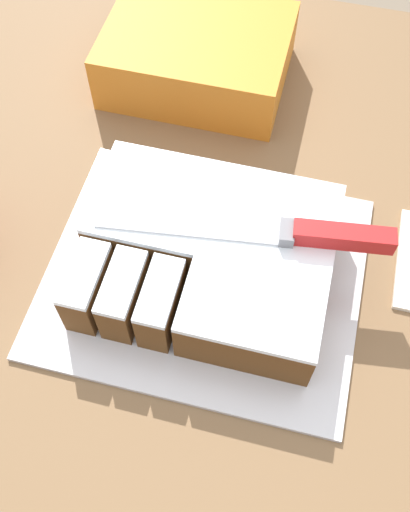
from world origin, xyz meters
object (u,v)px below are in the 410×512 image
cake_board (205,272)px  storage_box (197,56)px  knife (304,234)px  cake (209,254)px

cake_board → storage_box: storage_box is taller
cake_board → knife: bearing=15.0°
cake → knife: 0.11m
cake → knife: (0.10, 0.02, 0.04)m
storage_box → cake: bearing=-73.1°
cake → knife: bearing=13.9°
cake_board → knife: (0.10, 0.03, 0.08)m
storage_box → cake_board: bearing=-73.9°
cake_board → knife: 0.13m
cake_board → storage_box: size_ratio=1.45×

